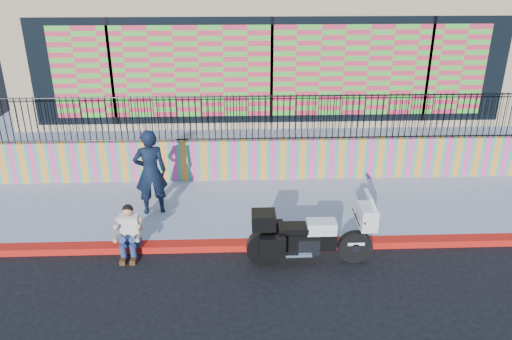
{
  "coord_description": "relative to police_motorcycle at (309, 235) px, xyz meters",
  "views": [
    {
      "loc": [
        -0.92,
        -8.99,
        5.61
      ],
      "look_at": [
        -0.53,
        1.2,
        1.27
      ],
      "focal_mm": 35.0,
      "sensor_mm": 36.0,
      "label": 1
    }
  ],
  "objects": [
    {
      "name": "elevated_platform",
      "position": [
        -0.44,
        8.93,
        -0.01
      ],
      "size": [
        16.0,
        10.0,
        1.25
      ],
      "primitive_type": "cube",
      "color": "#8E96AA",
      "rests_on": "ground"
    },
    {
      "name": "seated_man",
      "position": [
        -3.58,
        0.4,
        -0.19
      ],
      "size": [
        0.54,
        0.71,
        1.06
      ],
      "color": "navy",
      "rests_on": "ground"
    },
    {
      "name": "mural_wall",
      "position": [
        -0.44,
        3.83,
        0.06
      ],
      "size": [
        16.0,
        0.2,
        1.1
      ],
      "primitive_type": "cube",
      "color": "#EB3E8B",
      "rests_on": "sidewalk"
    },
    {
      "name": "red_curb",
      "position": [
        -0.44,
        0.58,
        -0.56
      ],
      "size": [
        16.0,
        0.3,
        0.15
      ],
      "primitive_type": "cube",
      "color": "red",
      "rests_on": "ground"
    },
    {
      "name": "storefront_building",
      "position": [
        -0.44,
        8.71,
        2.61
      ],
      "size": [
        14.0,
        8.06,
        4.0
      ],
      "color": "tan",
      "rests_on": "elevated_platform"
    },
    {
      "name": "ground",
      "position": [
        -0.44,
        0.58,
        -0.64
      ],
      "size": [
        90.0,
        90.0,
        0.0
      ],
      "primitive_type": "plane",
      "color": "black",
      "rests_on": "ground"
    },
    {
      "name": "police_officer",
      "position": [
        -3.34,
        2.01,
        0.52
      ],
      "size": [
        0.83,
        0.65,
        2.01
      ],
      "primitive_type": "imported",
      "rotation": [
        0.0,
        0.0,
        3.39
      ],
      "color": "black",
      "rests_on": "sidewalk"
    },
    {
      "name": "sidewalk",
      "position": [
        -0.44,
        2.23,
        -0.56
      ],
      "size": [
        16.0,
        3.0,
        0.15
      ],
      "primitive_type": "cube",
      "color": "#8E96AA",
      "rests_on": "ground"
    },
    {
      "name": "police_motorcycle",
      "position": [
        0.0,
        0.0,
        0.0
      ],
      "size": [
        2.45,
        0.81,
        1.53
      ],
      "color": "black",
      "rests_on": "ground"
    },
    {
      "name": "metal_fence",
      "position": [
        -0.44,
        3.83,
        1.21
      ],
      "size": [
        15.8,
        0.04,
        1.2
      ],
      "primitive_type": null,
      "color": "black",
      "rests_on": "mural_wall"
    }
  ]
}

